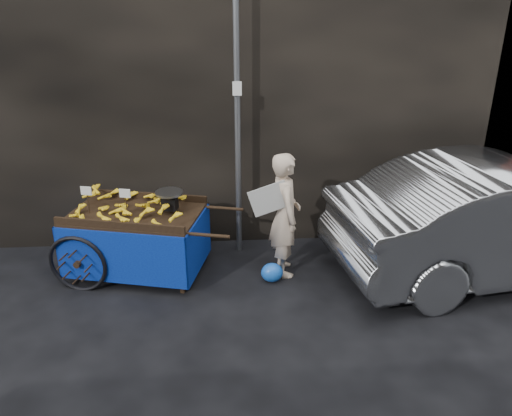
{
  "coord_description": "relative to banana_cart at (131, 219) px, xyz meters",
  "views": [
    {
      "loc": [
        0.08,
        -5.37,
        3.51
      ],
      "look_at": [
        0.5,
        0.5,
        1.01
      ],
      "focal_mm": 35.0,
      "sensor_mm": 36.0,
      "label": 1
    }
  ],
  "objects": [
    {
      "name": "banana_cart",
      "position": [
        0.0,
        0.0,
        0.0
      ],
      "size": [
        2.54,
        1.58,
        1.28
      ],
      "rotation": [
        0.0,
        0.0,
        -0.24
      ],
      "color": "black",
      "rests_on": "ground"
    },
    {
      "name": "ground",
      "position": [
        1.15,
        -0.77,
        -0.79
      ],
      "size": [
        80.0,
        80.0,
        0.0
      ],
      "primitive_type": "plane",
      "color": "black",
      "rests_on": "ground"
    },
    {
      "name": "street_pole",
      "position": [
        1.45,
        0.53,
        1.22
      ],
      "size": [
        0.12,
        0.1,
        4.0
      ],
      "color": "slate",
      "rests_on": "ground"
    },
    {
      "name": "building_wall",
      "position": [
        1.54,
        1.83,
        1.71
      ],
      "size": [
        13.5,
        2.0,
        5.0
      ],
      "color": "black",
      "rests_on": "ground"
    },
    {
      "name": "plastic_bag",
      "position": [
        1.85,
        -0.41,
        -0.66
      ],
      "size": [
        0.29,
        0.23,
        0.26
      ],
      "primitive_type": "ellipsoid",
      "color": "blue",
      "rests_on": "ground"
    },
    {
      "name": "vendor",
      "position": [
        2.04,
        -0.15,
        0.06
      ],
      "size": [
        0.74,
        0.65,
        1.7
      ],
      "rotation": [
        0.0,
        0.0,
        1.64
      ],
      "color": "beige",
      "rests_on": "ground"
    },
    {
      "name": "parked_car",
      "position": [
        5.03,
        -0.32,
        -0.0
      ],
      "size": [
        5.0,
        2.41,
        1.58
      ],
      "primitive_type": "imported",
      "rotation": [
        0.0,
        0.0,
        1.73
      ],
      "color": "#A8AAAF",
      "rests_on": "ground"
    }
  ]
}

